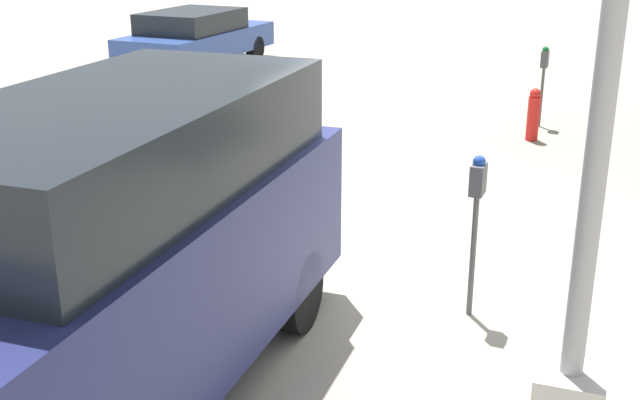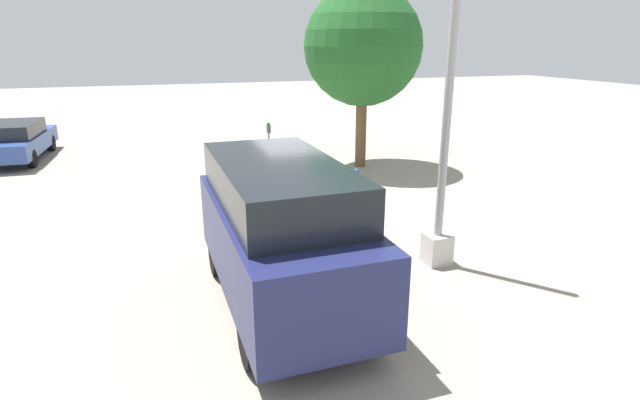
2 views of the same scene
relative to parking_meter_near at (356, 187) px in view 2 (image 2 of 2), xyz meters
name	(u,v)px [view 2 (image 2 of 2)]	position (x,y,z in m)	size (l,w,h in m)	color
ground_plane	(316,228)	(-0.73, -0.60, -1.07)	(80.00, 80.00, 0.00)	gray
parking_meter_near	(356,187)	(0.00, 0.00, 0.00)	(0.21, 0.12, 1.45)	#4C4C4C
parking_meter_far	(269,133)	(-7.11, -0.11, -0.09)	(0.21, 0.12, 1.32)	#4C4C4C
lamp_post	(443,165)	(1.63, 0.92, 0.77)	(0.44, 0.44, 6.03)	beige
parked_van	(281,230)	(2.11, -2.09, 0.12)	(4.43, 1.86, 2.21)	navy
car_distant	(14,140)	(-10.16, -8.16, -0.38)	(4.39, 2.04, 1.30)	#2D478C
street_tree	(363,47)	(-5.64, 2.54, 2.63)	(3.58, 3.58, 5.50)	brown
fire_hydrant	(276,156)	(-6.16, -0.13, -0.66)	(0.19, 0.19, 0.82)	red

